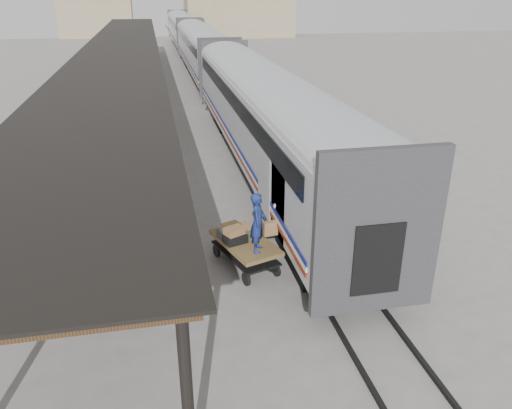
{
  "coord_description": "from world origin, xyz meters",
  "views": [
    {
      "loc": [
        -1.49,
        -13.15,
        7.71
      ],
      "look_at": [
        1.29,
        0.42,
        1.7
      ],
      "focal_mm": 35.0,
      "sensor_mm": 36.0,
      "label": 1
    }
  ],
  "objects": [
    {
      "name": "pedestrian",
      "position": [
        -1.86,
        18.44,
        0.95
      ],
      "size": [
        1.16,
        0.58,
        1.9
      ],
      "primitive_type": "imported",
      "rotation": [
        0.0,
        0.0,
        3.04
      ],
      "color": "black",
      "rests_on": "ground"
    },
    {
      "name": "train",
      "position": [
        3.19,
        33.79,
        2.69
      ],
      "size": [
        3.45,
        76.01,
        4.01
      ],
      "color": "silver",
      "rests_on": "ground"
    },
    {
      "name": "building_far",
      "position": [
        14.0,
        78.0,
        4.0
      ],
      "size": [
        18.0,
        10.0,
        8.0
      ],
      "primitive_type": "cube",
      "color": "tan",
      "rests_on": "ground"
    },
    {
      "name": "building_left",
      "position": [
        -10.0,
        82.0,
        3.0
      ],
      "size": [
        12.0,
        8.0,
        6.0
      ],
      "primitive_type": "cube",
      "color": "tan",
      "rests_on": "ground"
    },
    {
      "name": "porter",
      "position": [
        1.07,
        -0.9,
        1.74
      ],
      "size": [
        0.61,
        0.74,
        1.75
      ],
      "primitive_type": "imported",
      "rotation": [
        0.0,
        0.0,
        1.23
      ],
      "color": "navy",
      "rests_on": "baggage_cart"
    },
    {
      "name": "luggage_tug",
      "position": [
        -2.79,
        16.46,
        0.58
      ],
      "size": [
        1.06,
        1.54,
        1.27
      ],
      "rotation": [
        0.0,
        0.0,
        0.13
      ],
      "color": "maroon",
      "rests_on": "ground"
    },
    {
      "name": "suitcase_stack",
      "position": [
        0.57,
        -0.02,
        1.04
      ],
      "size": [
        1.27,
        1.31,
        0.46
      ],
      "rotation": [
        0.0,
        0.0,
        0.32
      ],
      "color": "#3B3B3E",
      "rests_on": "baggage_cart"
    },
    {
      "name": "baggage_cart",
      "position": [
        0.82,
        -0.25,
        0.65
      ],
      "size": [
        1.95,
        2.67,
        0.86
      ],
      "rotation": [
        0.0,
        0.0,
        0.32
      ],
      "color": "brown",
      "rests_on": "ground"
    },
    {
      "name": "ground",
      "position": [
        0.0,
        0.0,
        0.0
      ],
      "size": [
        160.0,
        160.0,
        0.0
      ],
      "primitive_type": "plane",
      "color": "slate",
      "rests_on": "ground"
    },
    {
      "name": "rails",
      "position": [
        3.2,
        34.0,
        0.06
      ],
      "size": [
        1.54,
        150.0,
        0.12
      ],
      "color": "black",
      "rests_on": "ground"
    },
    {
      "name": "canopy",
      "position": [
        -3.4,
        24.0,
        4.0
      ],
      "size": [
        4.9,
        64.3,
        4.15
      ],
      "color": "#422B19",
      "rests_on": "ground"
    }
  ]
}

